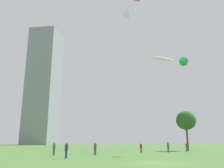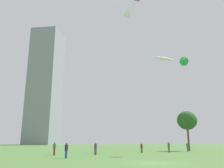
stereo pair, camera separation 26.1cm
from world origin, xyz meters
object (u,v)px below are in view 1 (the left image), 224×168
at_px(person_standing_0, 54,148).
at_px(person_standing_4, 66,149).
at_px(kite_flying_4, 182,61).
at_px(person_standing_5, 168,147).
at_px(distant_highrise_0, 44,86).
at_px(person_standing_1, 95,147).
at_px(person_standing_2, 141,147).
at_px(kite_flying_1, 125,14).
at_px(kite_flying_5, 163,59).
at_px(person_standing_3, 186,146).
at_px(park_tree_0, 186,121).

bearing_deg(person_standing_0, person_standing_4, -137.63).
xyz_separation_m(person_standing_4, kite_flying_4, (17.58, 4.34, 13.48)).
height_order(person_standing_4, kite_flying_4, kite_flying_4).
bearing_deg(person_standing_5, distant_highrise_0, 79.82).
xyz_separation_m(person_standing_1, person_standing_4, (-3.92, -6.99, -0.02)).
relative_size(person_standing_0, person_standing_2, 1.07).
bearing_deg(person_standing_5, kite_flying_1, 128.78).
height_order(person_standing_1, kite_flying_5, kite_flying_5).
height_order(person_standing_3, person_standing_5, person_standing_5).
xyz_separation_m(person_standing_4, kite_flying_5, (18.83, 16.01, 18.20)).
xyz_separation_m(kite_flying_5, distant_highrise_0, (-41.51, 107.64, 18.26)).
distance_m(person_standing_2, park_tree_0, 14.79).
bearing_deg(kite_flying_4, person_standing_1, 169.01).
distance_m(person_standing_4, park_tree_0, 31.66).
bearing_deg(kite_flying_1, park_tree_0, 17.34).
height_order(person_standing_3, kite_flying_4, kite_flying_4).
distance_m(person_standing_2, person_standing_5, 4.91).
bearing_deg(person_standing_4, person_standing_0, 163.81).
relative_size(person_standing_2, distant_highrise_0, 0.02).
distance_m(person_standing_5, park_tree_0, 11.44).
relative_size(person_standing_1, kite_flying_1, 0.06).
distance_m(person_standing_4, kite_flying_1, 32.95).
xyz_separation_m(person_standing_0, person_standing_5, (19.47, 5.68, 0.01)).
bearing_deg(park_tree_0, kite_flying_1, -162.66).
bearing_deg(distant_highrise_0, park_tree_0, -50.76).
bearing_deg(person_standing_4, person_standing_5, 90.74).
bearing_deg(park_tree_0, kite_flying_5, -150.42).
height_order(kite_flying_1, distant_highrise_0, distant_highrise_0).
distance_m(person_standing_0, person_standing_4, 6.77).
distance_m(person_standing_0, person_standing_1, 6.03).
distance_m(person_standing_3, person_standing_4, 26.82).
bearing_deg(kite_flying_5, person_standing_5, -110.47).
xyz_separation_m(person_standing_5, kite_flying_1, (-6.98, 2.72, 27.51)).
relative_size(person_standing_0, park_tree_0, 0.22).
height_order(person_standing_1, person_standing_3, person_standing_1).
distance_m(person_standing_5, kite_flying_4, 15.56).
bearing_deg(park_tree_0, person_standing_3, -118.84).
distance_m(person_standing_1, distant_highrise_0, 125.08).
xyz_separation_m(person_standing_1, person_standing_5, (13.46, 5.13, -0.01)).
height_order(person_standing_5, park_tree_0, park_tree_0).
xyz_separation_m(kite_flying_4, distant_highrise_0, (-40.26, 119.32, 22.98)).
bearing_deg(person_standing_1, person_standing_0, -175.61).
relative_size(kite_flying_5, distant_highrise_0, 0.26).
bearing_deg(person_standing_1, person_standing_5, 20.06).
bearing_deg(kite_flying_1, person_standing_4, -125.00).
bearing_deg(person_standing_2, kite_flying_4, -42.42).
bearing_deg(person_standing_4, kite_flying_4, 69.69).
bearing_deg(distant_highrise_0, person_standing_0, -65.14).
distance_m(person_standing_4, kite_flying_4, 22.58).
relative_size(person_standing_0, kite_flying_5, 0.09).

